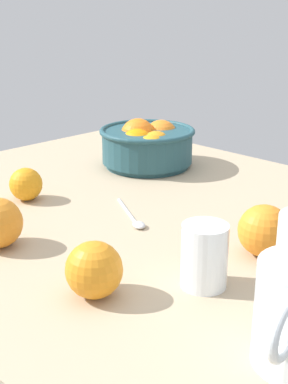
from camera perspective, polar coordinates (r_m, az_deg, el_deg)
ground_plane at (r=108.11cm, az=-0.40°, el=-2.46°), size 115.36×93.91×3.00cm
fruit_bowl at (r=133.61cm, az=0.37°, el=5.00°), size 23.31×23.31×11.59cm
juice_glass at (r=78.22cm, az=6.33°, el=-7.10°), size 6.69×6.69×9.42cm
loose_orange_0 at (r=113.63cm, az=-12.27°, el=0.81°), size 6.77×6.77×6.77cm
loose_orange_1 at (r=75.47cm, az=-5.25°, el=-8.12°), size 8.04×8.04×8.04cm
loose_orange_3 at (r=88.92cm, az=12.46°, el=-3.96°), size 8.43×8.43×8.43cm
spoon at (r=102.06cm, az=-1.15°, el=-2.67°), size 15.32×9.27×1.00cm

